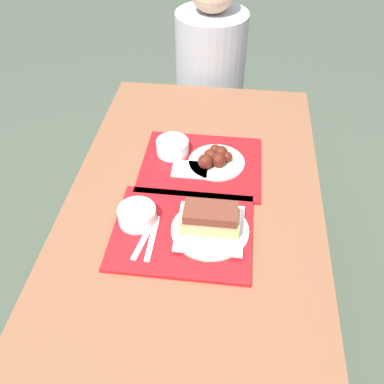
{
  "coord_description": "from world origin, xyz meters",
  "views": [
    {
      "loc": [
        0.11,
        -0.97,
        1.73
      ],
      "look_at": [
        -0.0,
        -0.01,
        0.81
      ],
      "focal_mm": 40.0,
      "sensor_mm": 36.0,
      "label": 1
    }
  ],
  "objects_px": {
    "tray_near": "(183,231)",
    "bowl_coleslaw_far": "(172,146)",
    "wings_plate_far": "(215,158)",
    "person_seated_across": "(211,60)",
    "tray_far": "(201,165)",
    "bowl_coleslaw_near": "(137,214)",
    "brisket_sandwich_plate": "(210,223)"
  },
  "relations": [
    {
      "from": "bowl_coleslaw_near",
      "to": "bowl_coleslaw_far",
      "type": "xyz_separation_m",
      "value": [
        0.05,
        0.34,
        0.0
      ]
    },
    {
      "from": "tray_near",
      "to": "brisket_sandwich_plate",
      "type": "bearing_deg",
      "value": 4.67
    },
    {
      "from": "tray_far",
      "to": "person_seated_across",
      "type": "bearing_deg",
      "value": 92.59
    },
    {
      "from": "brisket_sandwich_plate",
      "to": "wings_plate_far",
      "type": "height_order",
      "value": "brisket_sandwich_plate"
    },
    {
      "from": "tray_far",
      "to": "person_seated_across",
      "type": "relative_size",
      "value": 0.56
    },
    {
      "from": "person_seated_across",
      "to": "tray_near",
      "type": "bearing_deg",
      "value": -89.43
    },
    {
      "from": "tray_far",
      "to": "wings_plate_far",
      "type": "height_order",
      "value": "wings_plate_far"
    },
    {
      "from": "tray_near",
      "to": "bowl_coleslaw_far",
      "type": "distance_m",
      "value": 0.37
    },
    {
      "from": "tray_far",
      "to": "bowl_coleslaw_far",
      "type": "xyz_separation_m",
      "value": [
        -0.11,
        0.05,
        0.03
      ]
    },
    {
      "from": "tray_near",
      "to": "bowl_coleslaw_near",
      "type": "bearing_deg",
      "value": 171.69
    },
    {
      "from": "bowl_coleslaw_near",
      "to": "brisket_sandwich_plate",
      "type": "relative_size",
      "value": 0.5
    },
    {
      "from": "tray_near",
      "to": "wings_plate_far",
      "type": "xyz_separation_m",
      "value": [
        0.07,
        0.32,
        0.03
      ]
    },
    {
      "from": "tray_near",
      "to": "bowl_coleslaw_far",
      "type": "bearing_deg",
      "value": 103.14
    },
    {
      "from": "tray_far",
      "to": "person_seated_across",
      "type": "xyz_separation_m",
      "value": [
        -0.03,
        0.76,
        0.01
      ]
    },
    {
      "from": "bowl_coleslaw_near",
      "to": "brisket_sandwich_plate",
      "type": "distance_m",
      "value": 0.22
    },
    {
      "from": "brisket_sandwich_plate",
      "to": "bowl_coleslaw_far",
      "type": "distance_m",
      "value": 0.39
    },
    {
      "from": "wings_plate_far",
      "to": "person_seated_across",
      "type": "xyz_separation_m",
      "value": [
        -0.08,
        0.76,
        -0.02
      ]
    },
    {
      "from": "bowl_coleslaw_near",
      "to": "bowl_coleslaw_far",
      "type": "distance_m",
      "value": 0.34
    },
    {
      "from": "bowl_coleslaw_near",
      "to": "wings_plate_far",
      "type": "bearing_deg",
      "value": 54.72
    },
    {
      "from": "brisket_sandwich_plate",
      "to": "wings_plate_far",
      "type": "relative_size",
      "value": 1.18
    },
    {
      "from": "person_seated_across",
      "to": "tray_far",
      "type": "bearing_deg",
      "value": -87.41
    },
    {
      "from": "tray_far",
      "to": "bowl_coleslaw_near",
      "type": "height_order",
      "value": "bowl_coleslaw_near"
    },
    {
      "from": "tray_near",
      "to": "wings_plate_far",
      "type": "distance_m",
      "value": 0.33
    },
    {
      "from": "bowl_coleslaw_near",
      "to": "person_seated_across",
      "type": "relative_size",
      "value": 0.16
    },
    {
      "from": "tray_far",
      "to": "bowl_coleslaw_far",
      "type": "distance_m",
      "value": 0.12
    },
    {
      "from": "tray_near",
      "to": "bowl_coleslaw_near",
      "type": "xyz_separation_m",
      "value": [
        -0.14,
        0.02,
        0.03
      ]
    },
    {
      "from": "wings_plate_far",
      "to": "bowl_coleslaw_far",
      "type": "bearing_deg",
      "value": 164.11
    },
    {
      "from": "person_seated_across",
      "to": "brisket_sandwich_plate",
      "type": "bearing_deg",
      "value": -85.13
    },
    {
      "from": "bowl_coleslaw_near",
      "to": "brisket_sandwich_plate",
      "type": "height_order",
      "value": "brisket_sandwich_plate"
    },
    {
      "from": "bowl_coleslaw_near",
      "to": "person_seated_across",
      "type": "xyz_separation_m",
      "value": [
        0.13,
        1.05,
        -0.03
      ]
    },
    {
      "from": "bowl_coleslaw_near",
      "to": "wings_plate_far",
      "type": "distance_m",
      "value": 0.36
    },
    {
      "from": "tray_far",
      "to": "brisket_sandwich_plate",
      "type": "bearing_deg",
      "value": -79.5
    }
  ]
}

